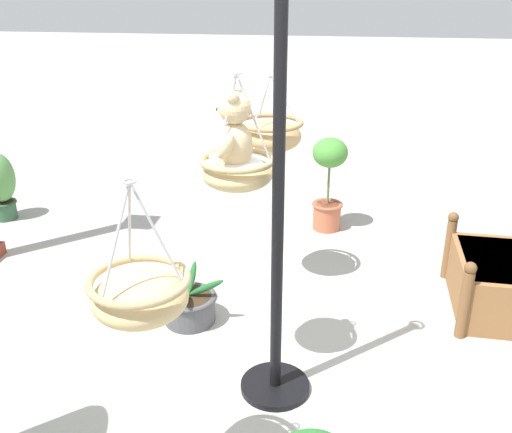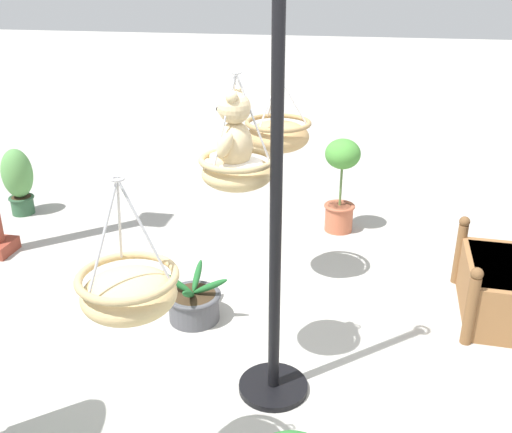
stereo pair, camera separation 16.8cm
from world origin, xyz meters
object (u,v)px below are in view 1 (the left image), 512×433
hanging_basket_with_teddy (237,171)px  potted_plant_trailing_ivy (329,180)px  hanging_basket_right_low (270,134)px  potted_plant_flowering_red (190,305)px  teddy_bear (233,136)px  wooden_planter_box (500,281)px  display_pole_central (277,278)px  potted_plant_fern_front (0,184)px  hanging_basket_left_high (140,295)px

hanging_basket_with_teddy → potted_plant_trailing_ivy: hanging_basket_with_teddy is taller
hanging_basket_right_low → potted_plant_flowering_red: hanging_basket_right_low is taller
teddy_bear → wooden_planter_box: bearing=-61.8°
display_pole_central → potted_plant_trailing_ivy: (2.51, -0.27, -0.28)m
potted_plant_flowering_red → potted_plant_fern_front: bearing=55.9°
wooden_planter_box → potted_plant_flowering_red: wooden_planter_box is taller
hanging_basket_left_high → potted_plant_trailing_ivy: 3.54m
potted_plant_fern_front → wooden_planter_box: bearing=-103.5°
wooden_planter_box → display_pole_central: bearing=125.7°
display_pole_central → teddy_bear: bearing=61.2°
hanging_basket_right_low → hanging_basket_with_teddy: bearing=177.0°
wooden_planter_box → potted_plant_fern_front: 4.90m
hanging_basket_right_low → potted_plant_flowering_red: size_ratio=1.07×
teddy_bear → hanging_basket_right_low: teddy_bear is taller
hanging_basket_right_low → potted_plant_flowering_red: (-0.64, 0.53, -1.17)m
hanging_basket_left_high → potted_plant_flowering_red: size_ratio=1.17×
hanging_basket_left_high → display_pole_central: bearing=-30.1°
display_pole_central → teddy_bear: display_pole_central is taller
hanging_basket_with_teddy → potted_plant_trailing_ivy: 2.57m
display_pole_central → hanging_basket_right_low: display_pole_central is taller
teddy_bear → potted_plant_flowering_red: 1.63m
hanging_basket_left_high → hanging_basket_with_teddy: bearing=-14.1°
teddy_bear → potted_plant_fern_front: 3.78m
display_pole_central → potted_plant_fern_front: display_pole_central is taller
hanging_basket_with_teddy → potted_plant_flowering_red: size_ratio=1.22×
teddy_bear → hanging_basket_right_low: bearing=-4.1°
teddy_bear → potted_plant_flowering_red: bearing=39.9°
display_pole_central → potted_plant_flowering_red: bearing=46.5°
hanging_basket_with_teddy → hanging_basket_right_low: hanging_basket_with_teddy is taller
hanging_basket_left_high → hanging_basket_right_low: bearing=-8.3°
wooden_planter_box → potted_plant_flowering_red: 2.40m
potted_plant_fern_front → potted_plant_trailing_ivy: (0.20, -3.40, 0.14)m
potted_plant_flowering_red → potted_plant_trailing_ivy: 2.12m
hanging_basket_with_teddy → wooden_planter_box: bearing=-61.5°
hanging_basket_with_teddy → hanging_basket_right_low: size_ratio=1.14×
potted_plant_trailing_ivy → hanging_basket_right_low: bearing=158.7°
wooden_planter_box → potted_plant_flowering_red: size_ratio=1.85×
potted_plant_fern_front → potted_plant_flowering_red: bearing=-124.1°
display_pole_central → hanging_basket_right_low: bearing=8.1°
hanging_basket_with_teddy → potted_plant_fern_front: (2.16, 2.88, -1.02)m
hanging_basket_right_low → potted_plant_fern_front: size_ratio=0.80×
wooden_planter_box → teddy_bear: bearing=118.2°
potted_plant_flowering_red → potted_plant_trailing_ivy: potted_plant_trailing_ivy is taller
wooden_planter_box → potted_plant_fern_front: (1.14, 4.76, 0.15)m
teddy_bear → potted_plant_trailing_ivy: 2.65m
hanging_basket_with_teddy → hanging_basket_right_low: 1.18m
hanging_basket_left_high → potted_plant_fern_front: size_ratio=0.88×
display_pole_central → hanging_basket_right_low: (1.32, 0.19, 0.50)m
display_pole_central → hanging_basket_left_high: (-0.88, 0.51, 0.38)m
display_pole_central → potted_plant_flowering_red: display_pole_central is taller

